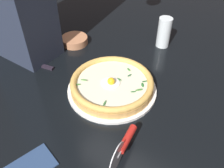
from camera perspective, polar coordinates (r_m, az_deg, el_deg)
ground_plane at (r=0.90m, az=-0.98°, el=-2.59°), size 2.40×2.40×0.03m
pizza_plate at (r=0.90m, az=-0.00°, el=-1.24°), size 0.33×0.33×0.01m
pizza at (r=0.88m, az=-0.00°, el=0.11°), size 0.31×0.31×0.06m
side_bowl at (r=1.17m, az=-9.00°, el=10.31°), size 0.13×0.13×0.03m
pizza_cutter at (r=0.69m, az=2.85°, el=-14.40°), size 0.16×0.04×0.09m
table_knife at (r=1.07m, az=-17.57°, el=4.47°), size 0.08×0.23×0.01m
drinking_glass at (r=1.15m, az=12.23°, el=11.60°), size 0.06×0.06×0.14m
folded_napkin at (r=0.74m, az=-19.36°, el=-18.37°), size 0.16×0.12×0.01m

